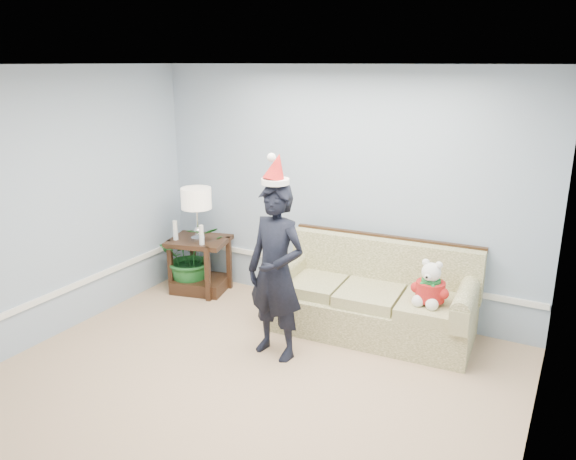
% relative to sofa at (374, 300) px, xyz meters
% --- Properties ---
extents(room_shell, '(4.54, 5.04, 2.74)m').
position_rel_sofa_xyz_m(room_shell, '(-0.60, -2.07, 1.01)').
color(room_shell, tan).
rests_on(room_shell, ground).
extents(wainscot_trim, '(4.49, 4.99, 0.06)m').
position_rel_sofa_xyz_m(wainscot_trim, '(-1.78, -0.89, 0.11)').
color(wainscot_trim, white).
rests_on(wainscot_trim, room_shell).
extents(sofa, '(2.09, 1.00, 0.96)m').
position_rel_sofa_xyz_m(sofa, '(0.00, 0.00, 0.00)').
color(sofa, brown).
rests_on(sofa, room_shell).
extents(side_table, '(0.80, 0.72, 0.67)m').
position_rel_sofa_xyz_m(side_table, '(-2.25, 0.02, -0.08)').
color(side_table, '#392215').
rests_on(side_table, room_shell).
extents(table_lamp, '(0.36, 0.36, 0.64)m').
position_rel_sofa_xyz_m(table_lamp, '(-2.23, -0.02, 0.81)').
color(table_lamp, silver).
rests_on(table_lamp, side_table).
extents(candle_pair, '(0.45, 0.06, 0.23)m').
position_rel_sofa_xyz_m(candle_pair, '(-2.28, -0.14, 0.44)').
color(candle_pair, silver).
rests_on(candle_pair, side_table).
extents(houseplant, '(1.01, 1.00, 0.85)m').
position_rel_sofa_xyz_m(houseplant, '(-2.38, 0.02, 0.09)').
color(houseplant, '#1B5C24').
rests_on(houseplant, room_shell).
extents(man, '(0.67, 0.49, 1.69)m').
position_rel_sofa_xyz_m(man, '(-0.65, -0.91, 0.50)').
color(man, black).
rests_on(man, room_shell).
extents(santa_hat, '(0.32, 0.34, 0.30)m').
position_rel_sofa_xyz_m(santa_hat, '(-0.65, -0.90, 1.47)').
color(santa_hat, white).
rests_on(santa_hat, man).
extents(teddy_bear, '(0.31, 0.33, 0.45)m').
position_rel_sofa_xyz_m(teddy_bear, '(0.62, -0.18, 0.32)').
color(teddy_bear, white).
rests_on(teddy_bear, sofa).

